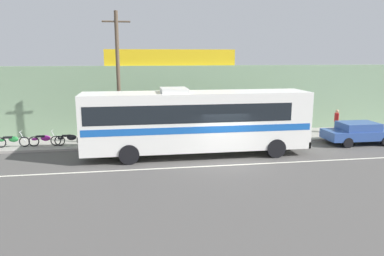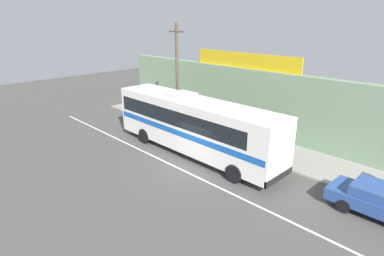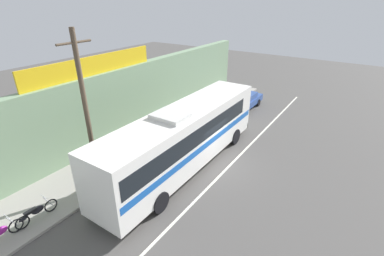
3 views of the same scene
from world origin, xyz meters
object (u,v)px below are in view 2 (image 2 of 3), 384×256
object	(u,v)px
intercity_bus	(193,123)
motorcycle_purple	(136,106)
motorcycle_red	(158,113)
parked_car	(382,201)
motorcycle_blue	(148,110)
pedestrian_far_left	(224,126)
utility_pole	(177,76)

from	to	relation	value
intercity_bus	motorcycle_purple	distance (m)	11.00
motorcycle_red	motorcycle_purple	bearing A→B (deg)	178.87
parked_car	motorcycle_blue	distance (m)	19.43
intercity_bus	motorcycle_red	world-z (taller)	intercity_bus
parked_car	pedestrian_far_left	distance (m)	10.96
intercity_bus	motorcycle_purple	bearing A→B (deg)	164.33
parked_car	motorcycle_blue	bearing A→B (deg)	174.39
intercity_bus	motorcycle_red	distance (m)	7.87
intercity_bus	parked_car	xyz separation A→B (m)	(10.66, 1.03, -1.33)
intercity_bus	motorcycle_red	size ratio (longest dim) A/B	6.49
pedestrian_far_left	utility_pole	bearing A→B (deg)	-169.60
utility_pole	motorcycle_blue	size ratio (longest dim) A/B	4.18
motorcycle_purple	motorcycle_red	size ratio (longest dim) A/B	1.02
motorcycle_purple	motorcycle_blue	bearing A→B (deg)	-0.46
parked_car	motorcycle_blue	xyz separation A→B (m)	(-19.34, 1.90, -0.17)
motorcycle_blue	pedestrian_far_left	distance (m)	8.62
motorcycle_purple	intercity_bus	bearing A→B (deg)	-15.67
intercity_bus	parked_car	world-z (taller)	intercity_bus
motorcycle_purple	motorcycle_red	world-z (taller)	same
intercity_bus	motorcycle_blue	bearing A→B (deg)	161.34
parked_car	motorcycle_red	world-z (taller)	parked_car
motorcycle_blue	motorcycle_red	xyz separation A→B (m)	(1.51, -0.05, 0.00)
intercity_bus	pedestrian_far_left	distance (m)	3.32
motorcycle_purple	pedestrian_far_left	world-z (taller)	pedestrian_far_left
parked_car	motorcycle_purple	world-z (taller)	parked_car
parked_car	utility_pole	distance (m)	15.27
parked_car	motorcycle_red	xyz separation A→B (m)	(-17.83, 1.85, -0.17)
motorcycle_blue	motorcycle_purple	size ratio (longest dim) A/B	0.96
utility_pole	intercity_bus	bearing A→B (deg)	-30.37
parked_car	utility_pole	world-z (taller)	utility_pole
intercity_bus	pedestrian_far_left	xyz separation A→B (m)	(-0.08, 3.18, -0.98)
motorcycle_blue	pedestrian_far_left	xyz separation A→B (m)	(8.60, 0.25, 0.52)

